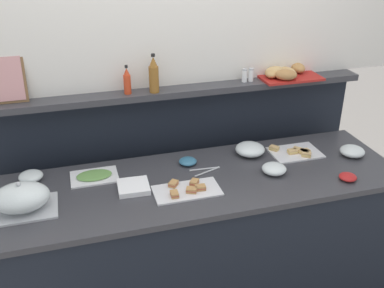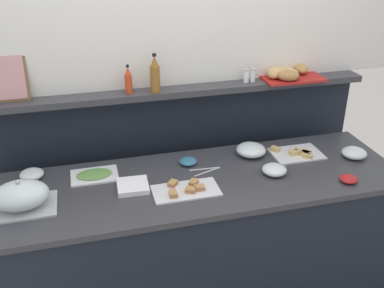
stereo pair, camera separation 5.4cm
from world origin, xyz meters
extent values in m
plane|color=slate|center=(0.00, 0.60, 0.00)|extent=(12.00, 12.00, 0.00)
cube|color=black|center=(0.00, 0.00, 0.44)|extent=(2.36, 0.69, 0.89)
cube|color=#38383D|center=(0.00, 0.00, 0.90)|extent=(2.40, 0.73, 0.03)
cube|color=black|center=(0.00, 0.54, 0.64)|extent=(2.52, 0.08, 1.28)
cube|color=#38383D|center=(0.00, 0.49, 1.30)|extent=(2.52, 0.22, 0.04)
cube|color=silver|center=(-0.09, -0.11, 0.93)|extent=(0.37, 0.19, 0.01)
cube|color=#B7844C|center=(-0.07, -0.13, 0.94)|extent=(0.07, 0.06, 0.01)
cube|color=#B24738|center=(-0.07, -0.13, 0.94)|extent=(0.07, 0.06, 0.01)
cube|color=#B7844C|center=(-0.07, -0.13, 0.95)|extent=(0.07, 0.06, 0.01)
cube|color=#B7844C|center=(-0.17, -0.15, 0.94)|extent=(0.04, 0.06, 0.01)
cube|color=#B24738|center=(-0.17, -0.15, 0.94)|extent=(0.04, 0.06, 0.01)
cube|color=#B7844C|center=(-0.17, -0.15, 0.95)|extent=(0.04, 0.06, 0.01)
cube|color=#B7844C|center=(-0.15, -0.04, 0.94)|extent=(0.07, 0.07, 0.01)
cube|color=#B24738|center=(-0.15, -0.04, 0.94)|extent=(0.07, 0.07, 0.01)
cube|color=#B7844C|center=(-0.15, -0.04, 0.95)|extent=(0.07, 0.07, 0.01)
cube|color=#B7844C|center=(-0.03, -0.06, 0.94)|extent=(0.06, 0.07, 0.01)
cube|color=#B24738|center=(-0.03, -0.06, 0.94)|extent=(0.06, 0.07, 0.01)
cube|color=#B7844C|center=(-0.03, -0.06, 0.95)|extent=(0.06, 0.07, 0.01)
cube|color=#B7844C|center=(-0.02, -0.12, 0.94)|extent=(0.06, 0.04, 0.01)
cube|color=#B24738|center=(-0.02, -0.12, 0.94)|extent=(0.06, 0.04, 0.01)
cube|color=#B7844C|center=(-0.02, -0.12, 0.95)|extent=(0.06, 0.04, 0.01)
cube|color=silver|center=(0.70, 0.14, 0.93)|extent=(0.31, 0.22, 0.01)
cube|color=tan|center=(0.67, 0.13, 0.94)|extent=(0.06, 0.04, 0.01)
cube|color=#E5C666|center=(0.67, 0.13, 0.94)|extent=(0.06, 0.04, 0.01)
cube|color=tan|center=(0.67, 0.13, 0.95)|extent=(0.06, 0.04, 0.01)
cube|color=tan|center=(0.58, 0.20, 0.94)|extent=(0.07, 0.07, 0.01)
cube|color=#E5C666|center=(0.58, 0.20, 0.94)|extent=(0.07, 0.07, 0.01)
cube|color=tan|center=(0.58, 0.20, 0.95)|extent=(0.07, 0.07, 0.01)
cube|color=tan|center=(0.73, 0.06, 0.94)|extent=(0.07, 0.06, 0.01)
cube|color=#E5C666|center=(0.73, 0.06, 0.94)|extent=(0.07, 0.06, 0.01)
cube|color=tan|center=(0.73, 0.06, 0.95)|extent=(0.07, 0.06, 0.01)
cube|color=tan|center=(0.74, 0.10, 0.94)|extent=(0.06, 0.05, 0.01)
cube|color=#E5C666|center=(0.74, 0.10, 0.94)|extent=(0.06, 0.05, 0.01)
cube|color=tan|center=(0.74, 0.10, 0.95)|extent=(0.06, 0.05, 0.01)
cube|color=tan|center=(0.74, 0.10, 0.94)|extent=(0.07, 0.07, 0.01)
cube|color=#E5C666|center=(0.74, 0.10, 0.94)|extent=(0.07, 0.07, 0.01)
cube|color=tan|center=(0.74, 0.10, 0.95)|extent=(0.07, 0.07, 0.01)
cube|color=tan|center=(0.71, 0.14, 0.94)|extent=(0.07, 0.07, 0.01)
cube|color=#E5C666|center=(0.71, 0.14, 0.94)|extent=(0.07, 0.07, 0.01)
cube|color=tan|center=(0.71, 0.14, 0.95)|extent=(0.07, 0.07, 0.01)
cube|color=white|center=(-0.56, 0.19, 0.93)|extent=(0.27, 0.19, 0.01)
ellipsoid|color=#66994C|center=(-0.56, 0.19, 0.94)|extent=(0.20, 0.13, 0.01)
cube|color=#B7BABF|center=(-0.94, -0.05, 0.93)|extent=(0.34, 0.24, 0.01)
ellipsoid|color=silver|center=(-0.94, -0.05, 1.00)|extent=(0.29, 0.23, 0.14)
sphere|color=#B7BABF|center=(-0.94, -0.05, 1.08)|extent=(0.02, 0.02, 0.02)
ellipsoid|color=silver|center=(0.46, -0.05, 0.95)|extent=(0.14, 0.14, 0.06)
ellipsoid|color=#599959|center=(0.46, -0.05, 0.94)|extent=(0.11, 0.11, 0.03)
ellipsoid|color=silver|center=(1.02, 0.01, 0.95)|extent=(0.15, 0.15, 0.06)
ellipsoid|color=white|center=(1.02, 0.01, 0.94)|extent=(0.12, 0.12, 0.04)
ellipsoid|color=silver|center=(-0.91, 0.25, 0.95)|extent=(0.14, 0.14, 0.05)
ellipsoid|color=#E5CC66|center=(-0.91, 0.25, 0.94)|extent=(0.11, 0.11, 0.03)
ellipsoid|color=silver|center=(0.41, 0.20, 0.96)|extent=(0.19, 0.19, 0.07)
ellipsoid|color=#F28C4C|center=(0.41, 0.20, 0.95)|extent=(0.15, 0.15, 0.04)
ellipsoid|color=teal|center=(0.00, 0.19, 0.94)|extent=(0.11, 0.11, 0.04)
ellipsoid|color=red|center=(0.83, -0.24, 0.94)|extent=(0.10, 0.10, 0.04)
cylinder|color=#B7BABF|center=(0.08, 0.06, 0.93)|extent=(0.17, 0.07, 0.01)
cylinder|color=#B7BABF|center=(0.07, 0.10, 0.93)|extent=(0.18, 0.02, 0.01)
sphere|color=#B7BABF|center=(0.16, 0.09, 0.93)|extent=(0.01, 0.01, 0.01)
cube|color=white|center=(-0.36, 0.00, 0.94)|extent=(0.18, 0.18, 0.03)
cylinder|color=red|center=(-0.30, 0.45, 1.37)|extent=(0.04, 0.04, 0.12)
cone|color=red|center=(-0.30, 0.45, 1.45)|extent=(0.04, 0.04, 0.04)
cylinder|color=black|center=(-0.30, 0.45, 1.48)|extent=(0.02, 0.02, 0.02)
cylinder|color=#8E5B23|center=(-0.14, 0.43, 1.39)|extent=(0.06, 0.06, 0.16)
cone|color=#8E5B23|center=(-0.14, 0.43, 1.50)|extent=(0.05, 0.05, 0.06)
cylinder|color=black|center=(-0.14, 0.43, 1.54)|extent=(0.02, 0.02, 0.02)
cylinder|color=white|center=(0.46, 0.46, 1.35)|extent=(0.03, 0.03, 0.08)
cylinder|color=#B7BABF|center=(0.46, 0.46, 1.40)|extent=(0.03, 0.03, 0.01)
cylinder|color=white|center=(0.50, 0.46, 1.35)|extent=(0.03, 0.03, 0.08)
cylinder|color=#B7BABF|center=(0.50, 0.46, 1.40)|extent=(0.03, 0.03, 0.01)
cube|color=#B2231E|center=(0.77, 0.46, 1.32)|extent=(0.40, 0.26, 0.02)
ellipsoid|color=tan|center=(0.64, 0.46, 1.36)|extent=(0.12, 0.15, 0.06)
ellipsoid|color=#AD7A47|center=(0.71, 0.39, 1.36)|extent=(0.17, 0.14, 0.07)
ellipsoid|color=tan|center=(0.67, 0.46, 1.36)|extent=(0.14, 0.10, 0.07)
ellipsoid|color=tan|center=(0.76, 0.46, 1.36)|extent=(0.10, 0.17, 0.05)
ellipsoid|color=#B7844C|center=(0.86, 0.51, 1.36)|extent=(0.11, 0.15, 0.06)
cube|color=brown|center=(-0.97, 0.50, 1.45)|extent=(0.20, 0.07, 0.27)
cube|color=#CC8C8C|center=(-0.97, 0.50, 1.45)|extent=(0.17, 0.06, 0.24)
camera|label=1|loc=(-0.63, -2.10, 2.25)|focal=41.80mm
camera|label=2|loc=(-0.58, -2.12, 2.25)|focal=41.80mm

